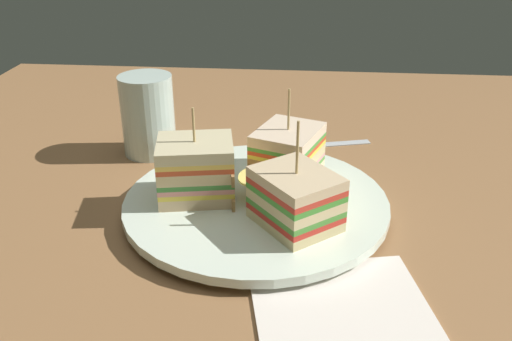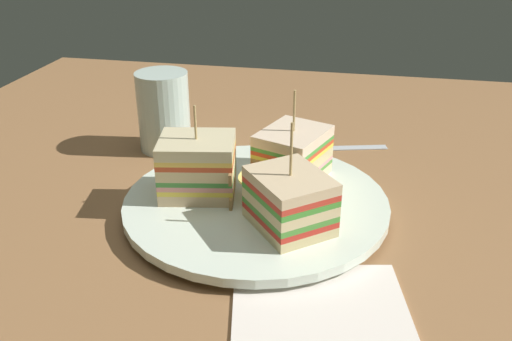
# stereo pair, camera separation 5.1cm
# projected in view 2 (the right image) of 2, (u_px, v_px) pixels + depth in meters

# --- Properties ---
(ground_plane) EXTENTS (1.01, 0.98, 0.02)m
(ground_plane) POSITION_uv_depth(u_px,v_px,m) (256.00, 220.00, 0.54)
(ground_plane) COLOR #94663F
(plate) EXTENTS (0.26, 0.26, 0.02)m
(plate) POSITION_uv_depth(u_px,v_px,m) (256.00, 204.00, 0.53)
(plate) COLOR white
(plate) RESTS_ON ground_plane
(sandwich_wedge_0) EXTENTS (0.09, 0.09, 0.10)m
(sandwich_wedge_0) POSITION_uv_depth(u_px,v_px,m) (289.00, 201.00, 0.47)
(sandwich_wedge_0) COLOR beige
(sandwich_wedge_0) RESTS_ON plate
(sandwich_wedge_1) EXTENTS (0.09, 0.08, 0.09)m
(sandwich_wedge_1) POSITION_uv_depth(u_px,v_px,m) (293.00, 155.00, 0.56)
(sandwich_wedge_1) COLOR beige
(sandwich_wedge_1) RESTS_ON plate
(sandwich_wedge_2) EXTENTS (0.07, 0.08, 0.09)m
(sandwich_wedge_2) POSITION_uv_depth(u_px,v_px,m) (197.00, 168.00, 0.52)
(sandwich_wedge_2) COLOR beige
(sandwich_wedge_2) RESTS_ON plate
(chip_pile) EXTENTS (0.06, 0.06, 0.03)m
(chip_pile) POSITION_uv_depth(u_px,v_px,m) (267.00, 193.00, 0.51)
(chip_pile) COLOR #EFCF62
(chip_pile) RESTS_ON plate
(spoon) EXTENTS (0.05, 0.14, 0.01)m
(spoon) POSITION_uv_depth(u_px,v_px,m) (304.00, 146.00, 0.67)
(spoon) COLOR silver
(spoon) RESTS_ON ground_plane
(napkin) EXTENTS (0.17, 0.16, 0.01)m
(napkin) POSITION_uv_depth(u_px,v_px,m) (323.00, 327.00, 0.39)
(napkin) COLOR white
(napkin) RESTS_ON ground_plane
(drinking_glass) EXTENTS (0.06, 0.06, 0.10)m
(drinking_glass) POSITION_uv_depth(u_px,v_px,m) (164.00, 117.00, 0.66)
(drinking_glass) COLOR silver
(drinking_glass) RESTS_ON ground_plane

